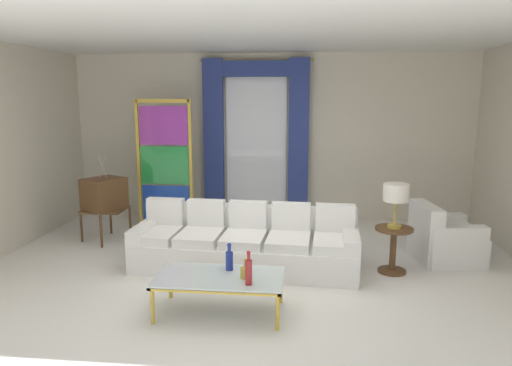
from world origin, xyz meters
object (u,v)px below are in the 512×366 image
(bottle_amber_squat, at_px, (246,271))
(couch_white_long, at_px, (246,245))
(armchair_white, at_px, (442,241))
(table_lamp_brass, at_px, (396,195))
(bottle_blue_decanter, at_px, (229,259))
(bottle_crystal_tall, at_px, (249,271))
(coffee_table, at_px, (220,279))
(peacock_figurine, at_px, (184,223))
(stained_glass_divider, at_px, (165,168))
(vintage_tv, at_px, (104,195))
(round_side_table, at_px, (393,246))

(bottle_amber_squat, bearing_deg, couch_white_long, 97.30)
(armchair_white, height_order, table_lamp_brass, table_lamp_brass)
(bottle_blue_decanter, height_order, bottle_amber_squat, bottle_blue_decanter)
(bottle_blue_decanter, bearing_deg, bottle_crystal_tall, -55.75)
(coffee_table, bearing_deg, peacock_figurine, 112.08)
(bottle_crystal_tall, height_order, armchair_white, armchair_white)
(coffee_table, bearing_deg, stained_glass_divider, 116.06)
(bottle_blue_decanter, bearing_deg, peacock_figurine, 114.97)
(vintage_tv, height_order, armchair_white, vintage_tv)
(bottle_crystal_tall, xyz_separation_m, round_side_table, (1.68, 1.56, -0.20))
(coffee_table, xyz_separation_m, bottle_crystal_tall, (0.33, -0.19, 0.18))
(bottle_crystal_tall, distance_m, round_side_table, 2.30)
(vintage_tv, bearing_deg, armchair_white, -4.63)
(peacock_figurine, bearing_deg, couch_white_long, -47.64)
(coffee_table, relative_size, bottle_blue_decanter, 4.40)
(couch_white_long, bearing_deg, bottle_amber_squat, -82.70)
(stained_glass_divider, height_order, peacock_figurine, stained_glass_divider)
(coffee_table, distance_m, vintage_tv, 3.23)
(bottle_blue_decanter, xyz_separation_m, armchair_white, (2.69, 1.71, -0.24))
(couch_white_long, height_order, armchair_white, couch_white_long)
(couch_white_long, xyz_separation_m, round_side_table, (1.91, 0.01, 0.05))
(stained_glass_divider, bearing_deg, round_side_table, -25.39)
(peacock_figurine, height_order, table_lamp_brass, table_lamp_brass)
(vintage_tv, relative_size, table_lamp_brass, 2.36)
(coffee_table, height_order, round_side_table, round_side_table)
(coffee_table, height_order, table_lamp_brass, table_lamp_brass)
(bottle_blue_decanter, relative_size, bottle_amber_squat, 1.44)
(armchair_white, relative_size, table_lamp_brass, 1.61)
(couch_white_long, bearing_deg, peacock_figurine, 132.36)
(peacock_figurine, xyz_separation_m, round_side_table, (3.09, -1.29, 0.14))
(coffee_table, height_order, armchair_white, armchair_white)
(bottle_crystal_tall, relative_size, stained_glass_divider, 0.16)
(round_side_table, distance_m, table_lamp_brass, 0.67)
(bottle_blue_decanter, bearing_deg, coffee_table, -111.97)
(couch_white_long, relative_size, peacock_figurine, 4.93)
(vintage_tv, bearing_deg, bottle_amber_squat, -42.57)
(couch_white_long, distance_m, bottle_crystal_tall, 1.59)
(peacock_figurine, relative_size, round_side_table, 1.01)
(bottle_crystal_tall, bearing_deg, table_lamp_brass, 42.90)
(bottle_blue_decanter, distance_m, stained_glass_divider, 3.29)
(coffee_table, height_order, stained_glass_divider, stained_glass_divider)
(bottle_amber_squat, height_order, stained_glass_divider, stained_glass_divider)
(round_side_table, bearing_deg, couch_white_long, -179.70)
(bottle_blue_decanter, relative_size, bottle_crystal_tall, 0.86)
(armchair_white, bearing_deg, couch_white_long, -168.86)
(coffee_table, xyz_separation_m, round_side_table, (2.01, 1.37, -0.02))
(peacock_figurine, relative_size, table_lamp_brass, 1.05)
(bottle_blue_decanter, xyz_separation_m, round_side_table, (1.94, 1.19, -0.17))
(couch_white_long, bearing_deg, bottle_blue_decanter, -91.39)
(coffee_table, bearing_deg, bottle_amber_squat, -4.54)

